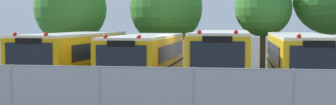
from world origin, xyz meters
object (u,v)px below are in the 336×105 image
Objects in this scene: school_bus_3 at (300,58)px; tree_1 at (167,9)px; school_bus_1 at (146,57)px; tree_2 at (263,7)px; school_bus_2 at (222,56)px; tree_0 at (71,7)px; school_bus_0 at (76,55)px.

school_bus_3 is 1.70× the size of tree_1.
tree_1 is (-0.24, 8.58, 2.69)m from school_bus_1.
school_bus_1 is 1.72× the size of tree_2.
tree_0 is at bearing -34.88° from school_bus_2.
school_bus_0 is 1.05× the size of school_bus_2.
school_bus_2 is (7.50, -0.26, 0.05)m from school_bus_0.
school_bus_3 is at bearing 179.97° from school_bus_2.
school_bus_3 is at bearing -27.66° from tree_0.
school_bus_2 is 8.60m from tree_2.
school_bus_3 is 1.72× the size of tree_0.
tree_1 reaches higher than tree_0.
tree_1 reaches higher than tree_2.
school_bus_1 is 10.17m from tree_0.
tree_1 is (6.39, 1.39, -0.09)m from tree_0.
tree_2 is at bearing -106.63° from school_bus_2.
tree_0 is at bearing -167.71° from tree_1.
school_bus_0 is 7.50m from school_bus_2.
school_bus_2 is at bearing -35.24° from tree_0.
school_bus_1 is 0.90× the size of school_bus_3.
school_bus_1 is at bearing -179.87° from school_bus_0.
school_bus_1 is at bearing -2.28° from school_bus_2.
tree_0 reaches higher than tree_2.
tree_1 is 6.49m from tree_2.
school_bus_0 is at bearing -67.63° from tree_0.
tree_0 is (-10.42, 7.36, 2.67)m from school_bus_2.
tree_1 reaches higher than school_bus_3.
tree_0 is (-6.64, 7.19, 2.77)m from school_bus_1.
tree_2 is at bearing -79.83° from school_bus_3.
school_bus_0 is 0.94× the size of school_bus_3.
school_bus_1 is 1.01× the size of school_bus_2.
school_bus_0 is 1.80× the size of tree_2.
tree_2 is at bearing 2.09° from tree_0.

